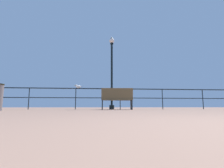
{
  "coord_description": "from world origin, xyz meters",
  "views": [
    {
      "loc": [
        -1.24,
        -0.67,
        0.14
      ],
      "look_at": [
        -0.48,
        7.46,
        1.28
      ],
      "focal_mm": 26.02,
      "sensor_mm": 36.0,
      "label": 1
    }
  ],
  "objects": [
    {
      "name": "lamppost_center",
      "position": [
        -0.43,
        8.19,
        2.19
      ],
      "size": [
        0.28,
        0.28,
        4.14
      ],
      "color": "black",
      "rests_on": "ground_plane"
    },
    {
      "name": "bench_near_left",
      "position": [
        -0.28,
        7.04,
        0.54
      ],
      "size": [
        1.52,
        0.78,
        1.01
      ],
      "color": "brown",
      "rests_on": "ground_plane"
    },
    {
      "name": "pier_railing",
      "position": [
        -0.0,
        7.96,
        0.83
      ],
      "size": [
        23.5,
        0.05,
        1.12
      ],
      "color": "#1A242B",
      "rests_on": "ground_plane"
    },
    {
      "name": "seagull_on_rail",
      "position": [
        -2.24,
        7.96,
        1.2
      ],
      "size": [
        0.4,
        0.15,
        0.19
      ],
      "color": "white",
      "rests_on": "pier_railing"
    }
  ]
}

